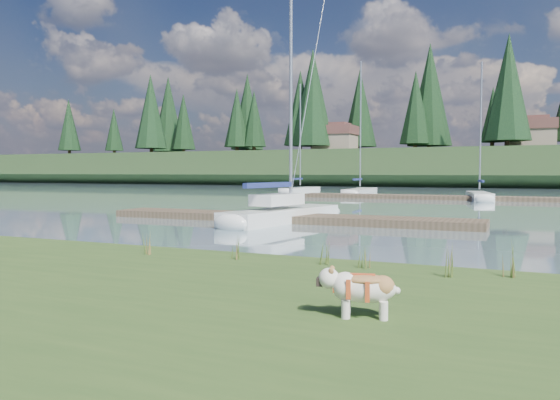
% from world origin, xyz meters
% --- Properties ---
extents(ground, '(200.00, 200.00, 0.00)m').
position_xyz_m(ground, '(0.00, 30.00, 0.00)').
color(ground, '#7996A2').
rests_on(ground, ground).
extents(bank, '(60.00, 9.00, 0.35)m').
position_xyz_m(bank, '(0.00, -6.00, 0.17)').
color(bank, '#354F1E').
rests_on(bank, ground).
extents(ridge, '(200.00, 20.00, 5.00)m').
position_xyz_m(ridge, '(0.00, 73.00, 2.50)').
color(ridge, '#1F3319').
rests_on(ridge, ground).
extents(bulldog, '(0.98, 0.53, 0.58)m').
position_xyz_m(bulldog, '(3.40, -5.51, 0.71)').
color(bulldog, silver).
rests_on(bulldog, bank).
extents(sailboat_main, '(2.79, 7.85, 11.21)m').
position_xyz_m(sailboat_main, '(-3.79, 9.19, 0.42)').
color(sailboat_main, silver).
rests_on(sailboat_main, ground).
extents(dock_near, '(16.00, 2.00, 0.30)m').
position_xyz_m(dock_near, '(-4.00, 9.00, 0.15)').
color(dock_near, '#4C3D2C').
rests_on(dock_near, ground).
extents(dock_far, '(26.00, 2.20, 0.30)m').
position_xyz_m(dock_far, '(2.00, 30.00, 0.15)').
color(dock_far, '#4C3D2C').
rests_on(dock_far, ground).
extents(sailboat_bg_0, '(1.79, 7.15, 10.37)m').
position_xyz_m(sailboat_bg_0, '(-14.07, 36.49, 0.32)').
color(sailboat_bg_0, silver).
rests_on(sailboat_bg_0, ground).
extents(sailboat_bg_1, '(1.86, 8.02, 11.88)m').
position_xyz_m(sailboat_bg_1, '(-8.16, 35.97, 0.33)').
color(sailboat_bg_1, silver).
rests_on(sailboat_bg_1, ground).
extents(sailboat_bg_2, '(2.51, 6.75, 10.10)m').
position_xyz_m(sailboat_bg_2, '(2.09, 30.90, 0.33)').
color(sailboat_bg_2, silver).
rests_on(sailboat_bg_2, ground).
extents(weed_0, '(0.17, 0.14, 0.52)m').
position_xyz_m(weed_0, '(-0.03, -2.33, 0.57)').
color(weed_0, '#475B23').
rests_on(weed_0, bank).
extents(weed_1, '(0.17, 0.14, 0.45)m').
position_xyz_m(weed_1, '(1.79, -2.22, 0.54)').
color(weed_1, '#475B23').
rests_on(weed_1, bank).
extents(weed_2, '(0.17, 0.14, 0.58)m').
position_xyz_m(weed_2, '(4.09, -2.56, 0.59)').
color(weed_2, '#475B23').
rests_on(weed_2, bank).
extents(weed_3, '(0.17, 0.14, 0.49)m').
position_xyz_m(weed_3, '(-2.01, -2.60, 0.55)').
color(weed_3, '#475B23').
rests_on(weed_3, bank).
extents(weed_4, '(0.17, 0.14, 0.41)m').
position_xyz_m(weed_4, '(2.55, -2.33, 0.52)').
color(weed_4, '#475B23').
rests_on(weed_4, bank).
extents(weed_5, '(0.17, 0.14, 0.63)m').
position_xyz_m(weed_5, '(4.89, -2.14, 0.61)').
color(weed_5, '#475B23').
rests_on(weed_5, bank).
extents(mud_lip, '(60.00, 0.50, 0.14)m').
position_xyz_m(mud_lip, '(0.00, -1.60, 0.07)').
color(mud_lip, '#33281C').
rests_on(mud_lip, ground).
extents(conifer_0, '(5.72, 5.72, 14.15)m').
position_xyz_m(conifer_0, '(-55.00, 67.00, 12.64)').
color(conifer_0, '#382619').
rests_on(conifer_0, ridge).
extents(conifer_1, '(4.40, 4.40, 11.30)m').
position_xyz_m(conifer_1, '(-40.00, 71.00, 11.28)').
color(conifer_1, '#382619').
rests_on(conifer_1, ridge).
extents(conifer_2, '(6.60, 6.60, 16.05)m').
position_xyz_m(conifer_2, '(-25.00, 68.00, 13.54)').
color(conifer_2, '#382619').
rests_on(conifer_2, ridge).
extents(conifer_3, '(4.84, 4.84, 12.25)m').
position_xyz_m(conifer_3, '(-10.00, 72.00, 11.74)').
color(conifer_3, '#382619').
rests_on(conifer_3, ridge).
extents(conifer_4, '(6.16, 6.16, 15.10)m').
position_xyz_m(conifer_4, '(3.00, 66.00, 13.09)').
color(conifer_4, '#382619').
rests_on(conifer_4, ridge).
extents(house_0, '(6.30, 5.30, 4.65)m').
position_xyz_m(house_0, '(-22.00, 70.00, 7.31)').
color(house_0, gray).
rests_on(house_0, ridge).
extents(house_1, '(6.30, 5.30, 4.65)m').
position_xyz_m(house_1, '(6.00, 71.00, 7.31)').
color(house_1, gray).
rests_on(house_1, ridge).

